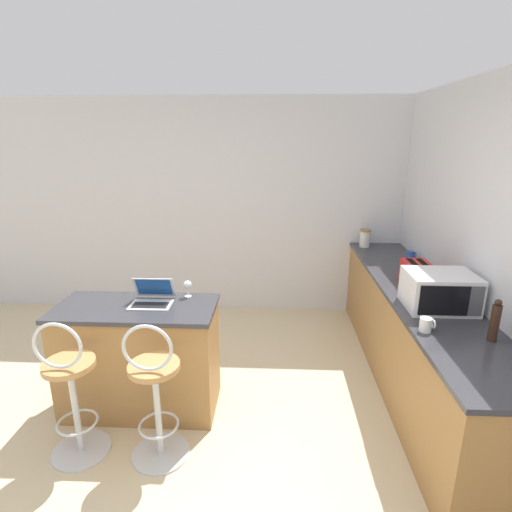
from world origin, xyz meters
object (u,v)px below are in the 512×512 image
Objects in this scene: toaster at (416,272)px; pepper_mill at (495,321)px; bar_stool_far at (155,395)px; microwave at (440,291)px; mug_blue at (411,255)px; bar_stool_near at (71,392)px; wine_glass_tall at (188,285)px; mug_white at (426,325)px; laptop at (152,297)px; storage_jar at (365,238)px.

toaster is 1.05m from pepper_mill.
microwave is (2.02, 0.61, 0.54)m from bar_stool_far.
mug_blue is at bearing 88.67° from pepper_mill.
wine_glass_tall is at bearing 48.54° from bar_stool_near.
bar_stool_near is 3.70× the size of pepper_mill.
mug_white is at bearing -120.32° from microwave.
bar_stool_near is at bearing -124.06° from laptop.
microwave reaches higher than mug_blue.
bar_stool_near reaches higher than wine_glass_tall.
bar_stool_far is at bearing -140.22° from mug_blue.
wine_glass_tall is at bearing 163.13° from pepper_mill.
pepper_mill is at bearing 2.27° from bar_stool_near.
wine_glass_tall is at bearing 83.58° from bar_stool_far.
bar_stool_far is 5.07× the size of storage_jar.
bar_stool_far is 1.86m from mug_white.
bar_stool_far is at bearing -96.42° from wine_glass_tall.
pepper_mill reaches higher than storage_jar.
wine_glass_tall is (0.66, 0.74, 0.49)m from bar_stool_near.
toaster is at bearing 23.85° from bar_stool_near.
toaster is at bearing -104.62° from mug_blue.
bar_stool_far is 2.91m from mug_blue.
laptop is 2.67m from storage_jar.
wine_glass_tall is at bearing -168.14° from toaster.
bar_stool_far is 0.77m from laptop.
bar_stool_far is 0.90m from wine_glass_tall.
bar_stool_far is 4.06× the size of toaster.
mug_white is 0.71× the size of wine_glass_tall.
microwave reaches higher than laptop.
bar_stool_far is 2.39m from toaster.
bar_stool_near is at bearing -174.71° from mug_white.
toaster is at bearing 89.27° from microwave.
microwave reaches higher than bar_stool_far.
laptop is at bearing 168.12° from pepper_mill.
storage_jar is 1.51× the size of wine_glass_tall.
laptop is 3.25× the size of mug_white.
laptop is at bearing 169.00° from mug_white.
laptop is 1.52× the size of storage_jar.
pepper_mill is at bearing -16.39° from mug_white.
bar_stool_near is 4.06× the size of toaster.
mug_blue is at bearing 27.33° from wine_glass_tall.
wine_glass_tall is at bearing 163.03° from mug_white.
microwave reaches higher than wine_glass_tall.
storage_jar is (0.05, 2.14, 0.06)m from mug_white.
mug_blue is at bearing 75.61° from mug_white.
toaster is at bearing 97.66° from pepper_mill.
laptop reaches higher than bar_stool_far.
microwave is (2.19, 0.01, 0.09)m from laptop.
toaster is at bearing 29.53° from bar_stool_far.
bar_stool_far is 2.18m from microwave.
bar_stool_far reaches higher than mug_blue.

